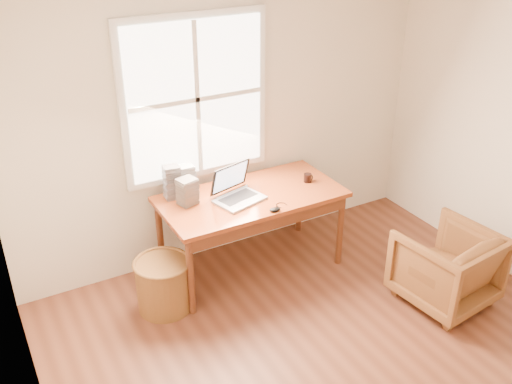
% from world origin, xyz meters
% --- Properties ---
extents(room_shell, '(4.04, 4.54, 2.64)m').
position_xyz_m(room_shell, '(-0.02, 0.16, 1.32)').
color(room_shell, brown).
rests_on(room_shell, ground).
extents(desk, '(1.60, 0.80, 0.04)m').
position_xyz_m(desk, '(0.00, 1.80, 0.73)').
color(desk, brown).
rests_on(desk, room_shell).
extents(armchair, '(0.78, 0.79, 0.66)m').
position_xyz_m(armchair, '(1.18, 0.59, 0.33)').
color(armchair, brown).
rests_on(armchair, room_shell).
extents(wicker_stool, '(0.54, 0.54, 0.44)m').
position_xyz_m(wicker_stool, '(-0.91, 1.63, 0.22)').
color(wicker_stool, brown).
rests_on(wicker_stool, room_shell).
extents(laptop, '(0.44, 0.46, 0.27)m').
position_xyz_m(laptop, '(-0.14, 1.75, 0.88)').
color(laptop, '#A6A8AD').
rests_on(laptop, desk).
extents(mouse, '(0.10, 0.07, 0.03)m').
position_xyz_m(mouse, '(0.03, 1.45, 0.77)').
color(mouse, black).
rests_on(mouse, desk).
extents(coffee_mug, '(0.09, 0.09, 0.08)m').
position_xyz_m(coffee_mug, '(0.57, 1.77, 0.79)').
color(coffee_mug, black).
rests_on(coffee_mug, desk).
extents(cd_stack_a, '(0.14, 0.12, 0.26)m').
position_xyz_m(cd_stack_a, '(-0.47, 2.11, 0.88)').
color(cd_stack_a, silver).
rests_on(cd_stack_a, desk).
extents(cd_stack_b, '(0.18, 0.16, 0.23)m').
position_xyz_m(cd_stack_b, '(-0.54, 1.91, 0.87)').
color(cd_stack_b, '#29282D').
rests_on(cd_stack_b, desk).
extents(cd_stack_c, '(0.14, 0.12, 0.30)m').
position_xyz_m(cd_stack_c, '(-0.61, 2.08, 0.90)').
color(cd_stack_c, '#9594A0').
rests_on(cd_stack_c, desk).
extents(cd_stack_d, '(0.17, 0.16, 0.18)m').
position_xyz_m(cd_stack_d, '(-0.47, 2.14, 0.84)').
color(cd_stack_d, silver).
rests_on(cd_stack_d, desk).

